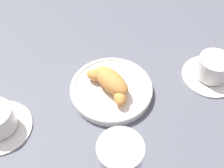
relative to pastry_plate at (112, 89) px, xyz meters
name	(u,v)px	position (x,y,z in m)	size (l,w,h in m)	color
ground_plane	(108,85)	(0.02, 0.00, -0.01)	(2.20, 2.20, 0.00)	#4C4F56
pastry_plate	(112,89)	(0.00, 0.00, 0.00)	(0.19, 0.19, 0.02)	silver
croissant_large	(111,82)	(0.00, 0.00, 0.03)	(0.13, 0.09, 0.04)	#BC7A38
coffee_cup_near	(213,69)	(-0.03, -0.24, 0.02)	(0.14, 0.14, 0.06)	silver
juice_glass_left	(120,160)	(-0.21, 0.06, 0.08)	(0.08, 0.08, 0.14)	white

